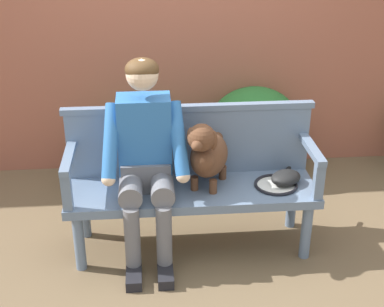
{
  "coord_description": "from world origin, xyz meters",
  "views": [
    {
      "loc": [
        -0.28,
        -3.19,
        2.24
      ],
      "look_at": [
        0.0,
        0.0,
        0.71
      ],
      "focal_mm": 51.56,
      "sensor_mm": 36.0,
      "label": 1
    }
  ],
  "objects_px": {
    "person_seated": "(145,153)",
    "dog_on_bench": "(207,153)",
    "garden_bench": "(192,196)",
    "baseball_glove": "(286,178)",
    "tennis_racket": "(277,183)"
  },
  "relations": [
    {
      "from": "dog_on_bench",
      "to": "baseball_glove",
      "type": "distance_m",
      "value": 0.57
    },
    {
      "from": "dog_on_bench",
      "to": "tennis_racket",
      "type": "bearing_deg",
      "value": -0.6
    },
    {
      "from": "baseball_glove",
      "to": "dog_on_bench",
      "type": "bearing_deg",
      "value": 147.35
    },
    {
      "from": "garden_bench",
      "to": "person_seated",
      "type": "height_order",
      "value": "person_seated"
    },
    {
      "from": "tennis_racket",
      "to": "baseball_glove",
      "type": "xyz_separation_m",
      "value": [
        0.06,
        0.0,
        0.04
      ]
    },
    {
      "from": "person_seated",
      "to": "dog_on_bench",
      "type": "height_order",
      "value": "person_seated"
    },
    {
      "from": "tennis_racket",
      "to": "baseball_glove",
      "type": "relative_size",
      "value": 2.53
    },
    {
      "from": "garden_bench",
      "to": "baseball_glove",
      "type": "height_order",
      "value": "baseball_glove"
    },
    {
      "from": "person_seated",
      "to": "dog_on_bench",
      "type": "bearing_deg",
      "value": 2.23
    },
    {
      "from": "garden_bench",
      "to": "tennis_racket",
      "type": "relative_size",
      "value": 2.96
    },
    {
      "from": "dog_on_bench",
      "to": "baseball_glove",
      "type": "bearing_deg",
      "value": -0.53
    },
    {
      "from": "person_seated",
      "to": "tennis_racket",
      "type": "distance_m",
      "value": 0.91
    },
    {
      "from": "dog_on_bench",
      "to": "garden_bench",
      "type": "bearing_deg",
      "value": -178.89
    },
    {
      "from": "person_seated",
      "to": "tennis_racket",
      "type": "bearing_deg",
      "value": 0.69
    },
    {
      "from": "tennis_racket",
      "to": "baseball_glove",
      "type": "distance_m",
      "value": 0.07
    }
  ]
}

